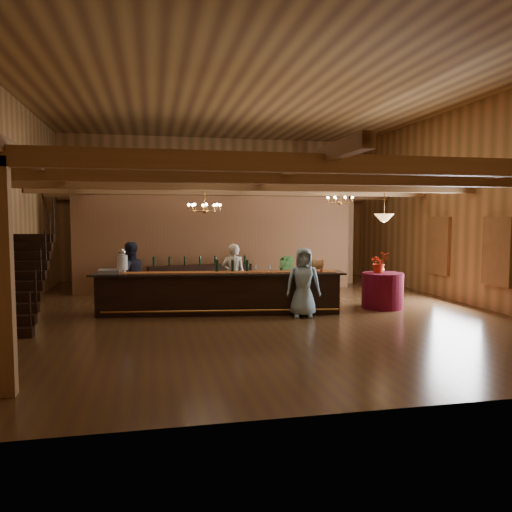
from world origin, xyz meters
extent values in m
plane|color=#432A19|center=(0.00, 0.00, 0.00)|extent=(14.00, 14.00, 0.00)
plane|color=olive|center=(0.00, 0.00, 5.50)|extent=(14.00, 14.00, 0.00)
cube|color=#A97544|center=(0.00, 7.00, 2.75)|extent=(12.00, 0.10, 5.50)
cube|color=#A97544|center=(0.00, -7.00, 2.75)|extent=(12.00, 0.10, 5.50)
cube|color=#A97544|center=(-6.00, 0.00, 2.75)|extent=(0.10, 14.00, 5.50)
cube|color=#A97544|center=(6.00, 0.00, 2.75)|extent=(0.10, 14.00, 5.50)
cube|color=brown|center=(0.00, -5.50, 3.20)|extent=(11.90, 0.20, 0.28)
cube|color=brown|center=(0.00, -3.00, 3.20)|extent=(11.90, 0.20, 0.28)
cube|color=brown|center=(0.00, -0.50, 3.20)|extent=(11.90, 0.20, 0.28)
cube|color=brown|center=(0.00, 2.00, 3.20)|extent=(11.90, 0.20, 0.28)
cube|color=brown|center=(0.00, 4.50, 3.20)|extent=(11.90, 0.20, 0.28)
cube|color=brown|center=(0.00, 6.80, 3.20)|extent=(11.90, 0.20, 0.28)
cube|color=brown|center=(-4.50, 0.00, 3.34)|extent=(0.18, 13.90, 0.22)
cube|color=brown|center=(0.00, 0.00, 3.34)|extent=(0.18, 13.90, 0.22)
cube|color=brown|center=(4.50, 0.00, 3.34)|extent=(0.18, 13.90, 0.22)
cube|color=brown|center=(-4.50, 4.50, 1.60)|extent=(0.20, 0.20, 3.20)
cube|color=brown|center=(4.50, 4.50, 1.60)|extent=(0.20, 0.20, 3.20)
cube|color=brown|center=(-4.50, -5.50, 1.60)|extent=(0.20, 0.20, 3.20)
cube|color=brown|center=(-0.50, 3.50, 1.55)|extent=(9.00, 0.18, 3.10)
cube|color=white|center=(5.95, -1.60, 1.55)|extent=(0.12, 1.05, 1.75)
cube|color=white|center=(5.95, 1.00, 1.55)|extent=(0.12, 1.05, 1.75)
cube|color=black|center=(-5.45, -2.00, 0.10)|extent=(1.00, 0.28, 0.20)
cube|color=black|center=(-5.45, -1.72, 0.30)|extent=(1.00, 0.28, 0.20)
cube|color=black|center=(-5.45, -1.44, 0.50)|extent=(1.00, 0.28, 0.20)
cube|color=black|center=(-5.45, -1.16, 0.70)|extent=(1.00, 0.28, 0.20)
cube|color=black|center=(-5.45, -0.88, 0.90)|extent=(1.00, 0.28, 0.20)
cube|color=black|center=(-5.45, -0.60, 1.10)|extent=(1.00, 0.28, 0.20)
cube|color=black|center=(-5.45, -0.32, 1.30)|extent=(1.00, 0.28, 0.20)
cube|color=black|center=(-5.45, -0.04, 1.50)|extent=(1.00, 0.28, 0.20)
cube|color=black|center=(-5.45, 0.24, 1.70)|extent=(1.00, 0.28, 0.20)
cube|color=black|center=(-5.45, 0.52, 1.90)|extent=(1.00, 0.28, 0.20)
cube|color=black|center=(1.00, 5.50, 0.55)|extent=(1.20, 0.60, 1.10)
cube|color=#A46431|center=(-2.00, 5.50, 0.50)|extent=(1.00, 0.60, 1.00)
cube|color=black|center=(-0.96, -0.38, 0.50)|extent=(5.99, 1.43, 0.99)
cube|color=black|center=(-0.96, -0.38, 1.02)|extent=(6.30, 1.60, 0.05)
cube|color=#9D0B09|center=(-0.96, -0.38, 1.05)|extent=(5.86, 1.18, 0.01)
cylinder|color=#BA7F38|center=(-0.96, -0.78, 0.15)|extent=(5.71, 0.82, 0.05)
cylinder|color=silver|center=(-3.30, -0.02, 1.08)|extent=(0.18, 0.18, 0.08)
cylinder|color=silver|center=(-3.30, -0.02, 1.30)|extent=(0.26, 0.26, 0.36)
sphere|color=silver|center=(-3.30, -0.02, 1.55)|extent=(0.18, 0.18, 0.18)
cube|color=gray|center=(-3.61, -0.07, 1.09)|extent=(0.50, 0.50, 0.10)
cube|color=#A46431|center=(1.31, -0.76, 1.19)|extent=(0.06, 0.06, 0.30)
cube|color=#A46431|center=(1.59, -0.76, 1.19)|extent=(0.06, 0.06, 0.30)
cylinder|color=#A46431|center=(1.45, -0.76, 1.22)|extent=(0.24, 0.24, 0.24)
cylinder|color=black|center=(-0.99, -0.26, 1.19)|extent=(0.07, 0.07, 0.30)
cylinder|color=black|center=(-0.60, -0.31, 1.19)|extent=(0.07, 0.07, 0.30)
cylinder|color=black|center=(-0.24, -0.36, 1.19)|extent=(0.07, 0.07, 0.30)
cube|color=black|center=(-1.10, 2.99, 0.46)|extent=(3.29, 0.97, 0.91)
cylinder|color=maroon|center=(3.40, -0.47, 0.47)|extent=(1.09, 1.09, 0.94)
cylinder|color=#BA7F38|center=(-1.30, -0.39, 2.88)|extent=(0.02, 0.02, 0.64)
sphere|color=#BA7F38|center=(-1.30, -0.39, 2.56)|extent=(0.12, 0.12, 0.12)
torus|color=#BA7F38|center=(-1.30, -0.39, 2.66)|extent=(0.80, 0.80, 0.04)
cylinder|color=#BA7F38|center=(2.83, 1.22, 3.02)|extent=(0.02, 0.02, 0.37)
sphere|color=#BA7F38|center=(2.83, 1.22, 2.83)|extent=(0.12, 0.12, 0.12)
torus|color=#BA7F38|center=(2.83, 1.22, 2.93)|extent=(0.80, 0.80, 0.04)
cylinder|color=#BA7F38|center=(3.40, -0.47, 2.80)|extent=(0.02, 0.02, 0.80)
cone|color=#F1AC5C|center=(3.40, -0.47, 2.40)|extent=(0.52, 0.52, 0.20)
imported|color=white|center=(-0.47, 0.36, 0.86)|extent=(0.70, 0.53, 1.72)
imported|color=#212435|center=(-3.15, 0.46, 0.89)|extent=(1.04, 0.92, 1.78)
imported|color=#8CB3C8|center=(0.98, -1.18, 0.84)|extent=(0.91, 0.68, 1.68)
imported|color=#274C1B|center=(1.49, 2.54, 0.62)|extent=(0.84, 0.77, 1.24)
imported|color=red|center=(3.30, -0.42, 1.22)|extent=(0.51, 0.44, 0.55)
imported|color=#BA7F38|center=(3.38, -0.36, 1.11)|extent=(0.17, 0.17, 0.33)
camera|label=1|loc=(-2.57, -12.62, 2.40)|focal=35.00mm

